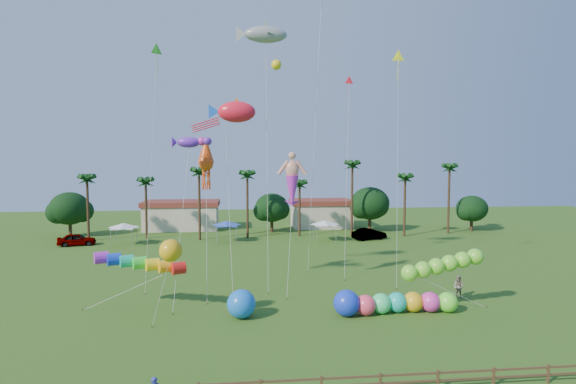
{
  "coord_description": "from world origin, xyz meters",
  "views": [
    {
      "loc": [
        -3.87,
        -27.17,
        11.61
      ],
      "look_at": [
        0.0,
        10.0,
        9.0
      ],
      "focal_mm": 28.0,
      "sensor_mm": 36.0,
      "label": 1
    }
  ],
  "objects": [
    {
      "name": "delta_kite_yellow",
      "position": [
        11.14,
        15.16,
        21.22
      ],
      "size": [
        1.92,
        4.13,
        22.2
      ],
      "color": "#E0EE18",
      "rests_on": "ground"
    },
    {
      "name": "buildings_row",
      "position": [
        -3.09,
        50.0,
        2.0
      ],
      "size": [
        35.0,
        7.0,
        4.0
      ],
      "color": "beige",
      "rests_on": "ground"
    },
    {
      "name": "green_worm",
      "position": [
        8.81,
        5.3,
        3.07
      ],
      "size": [
        10.02,
        3.73,
        3.84
      ],
      "color": "#72DE31",
      "rests_on": "ground"
    },
    {
      "name": "delta_kite_blue",
      "position": [
        4.75,
        21.43,
        28.49
      ],
      "size": [
        2.43,
        3.28,
        30.18
      ],
      "color": "#1637CA",
      "rests_on": "ground"
    },
    {
      "name": "merman_kite",
      "position": [
        0.7,
        13.11,
        9.63
      ],
      "size": [
        2.15,
        4.41,
        11.99
      ],
      "color": "#E1927F",
      "rests_on": "ground"
    },
    {
      "name": "spectator_b",
      "position": [
        14.41,
        8.51,
        0.94
      ],
      "size": [
        1.09,
        1.15,
        1.88
      ],
      "primitive_type": "imported",
      "rotation": [
        0.0,
        0.0,
        -1.01
      ],
      "color": "gray",
      "rests_on": "ground"
    },
    {
      "name": "orange_ball_kite",
      "position": [
        -8.8,
        4.32,
        5.37
      ],
      "size": [
        2.38,
        1.95,
        6.17
      ],
      "color": "gold",
      "rests_on": "ground"
    },
    {
      "name": "shark_kite",
      "position": [
        -1.4,
        17.71,
        23.94
      ],
      "size": [
        5.95,
        8.5,
        24.95
      ],
      "color": "gray",
      "rests_on": "ground"
    },
    {
      "name": "tent_row",
      "position": [
        -6.0,
        36.33,
        2.75
      ],
      "size": [
        31.0,
        4.0,
        0.6
      ],
      "color": "white",
      "rests_on": "ground"
    },
    {
      "name": "ground",
      "position": [
        0.0,
        0.0,
        0.0
      ],
      "size": [
        160.0,
        160.0,
        0.0
      ],
      "primitive_type": "plane",
      "color": "#285116",
      "rests_on": "ground"
    },
    {
      "name": "caterpillar_inflatable",
      "position": [
        7.37,
        5.23,
        0.83
      ],
      "size": [
        9.71,
        2.22,
        1.98
      ],
      "rotation": [
        0.0,
        0.0,
        0.02
      ],
      "color": "#FF4364",
      "rests_on": "ground"
    },
    {
      "name": "blue_ball",
      "position": [
        -3.94,
        5.44,
        1.06
      ],
      "size": [
        2.13,
        2.13,
        2.13
      ],
      "primitive_type": "sphere",
      "color": "blue",
      "rests_on": "ground"
    },
    {
      "name": "squid_kite",
      "position": [
        -6.98,
        13.18,
        11.35
      ],
      "size": [
        1.71,
        5.15,
        13.43
      ],
      "color": "#E94C13",
      "rests_on": "ground"
    },
    {
      "name": "tree_line",
      "position": [
        3.57,
        44.0,
        4.28
      ],
      "size": [
        69.46,
        8.91,
        11.0
      ],
      "color": "#3A2819",
      "rests_on": "ground"
    },
    {
      "name": "rainbow_tube",
      "position": [
        -10.47,
        7.24,
        3.43
      ],
      "size": [
        9.3,
        2.73,
        3.92
      ],
      "color": "red",
      "rests_on": "ground"
    },
    {
      "name": "fence",
      "position": [
        0.0,
        -6.0,
        0.61
      ],
      "size": [
        36.12,
        0.12,
        1.0
      ],
      "color": "brown",
      "rests_on": "ground"
    },
    {
      "name": "delta_kite_green",
      "position": [
        -11.56,
        15.88,
        21.44
      ],
      "size": [
        1.37,
        4.38,
        22.43
      ],
      "color": "#45D432",
      "rests_on": "ground"
    },
    {
      "name": "fish_kite",
      "position": [
        -4.26,
        14.73,
        16.09
      ],
      "size": [
        5.24,
        6.89,
        17.18
      ],
      "color": "red",
      "rests_on": "ground"
    },
    {
      "name": "car_b",
      "position": [
        14.8,
        36.67,
        0.84
      ],
      "size": [
        5.39,
        3.22,
        1.68
      ],
      "primitive_type": "imported",
      "rotation": [
        0.0,
        0.0,
        1.88
      ],
      "color": "#4C4C54",
      "rests_on": "ground"
    },
    {
      "name": "car_a",
      "position": [
        -26.38,
        36.31,
        0.83
      ],
      "size": [
        5.19,
        2.99,
        1.66
      ],
      "primitive_type": "imported",
      "rotation": [
        0.0,
        0.0,
        1.79
      ],
      "color": "#4C4C54",
      "rests_on": "ground"
    },
    {
      "name": "delta_kite_red",
      "position": [
        7.34,
        19.22,
        19.38
      ],
      "size": [
        1.99,
        4.78,
        20.44
      ],
      "color": "red",
      "rests_on": "ground"
    },
    {
      "name": "lobster_kite",
      "position": [
        -8.22,
        11.06,
        13.13
      ],
      "size": [
        3.71,
        5.77,
        13.79
      ],
      "color": "purple",
      "rests_on": "ground"
    }
  ]
}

